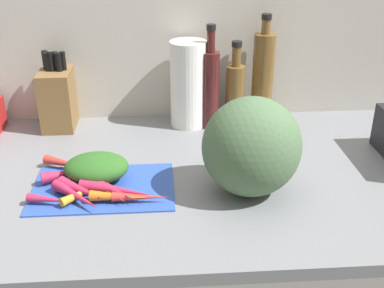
% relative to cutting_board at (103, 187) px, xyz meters
% --- Properties ---
extents(ground_plane, '(1.70, 0.80, 0.03)m').
position_rel_cutting_board_xyz_m(ground_plane, '(0.22, 0.08, -0.02)').
color(ground_plane, slate).
extents(wall_back, '(1.70, 0.03, 0.60)m').
position_rel_cutting_board_xyz_m(wall_back, '(0.22, 0.47, 0.30)').
color(wall_back, '#BCB7AD').
rests_on(wall_back, ground_plane).
extents(cutting_board, '(0.34, 0.22, 0.01)m').
position_rel_cutting_board_xyz_m(cutting_board, '(0.00, 0.00, 0.00)').
color(cutting_board, '#2D51B7').
rests_on(cutting_board, ground_plane).
extents(carrot_0, '(0.14, 0.14, 0.02)m').
position_rel_cutting_board_xyz_m(carrot_0, '(0.00, -0.03, 0.02)').
color(carrot_0, red).
rests_on(carrot_0, cutting_board).
extents(carrot_1, '(0.17, 0.09, 0.03)m').
position_rel_cutting_board_xyz_m(carrot_1, '(0.03, -0.05, 0.02)').
color(carrot_1, '#B2264C').
rests_on(carrot_1, cutting_board).
extents(carrot_2, '(0.12, 0.12, 0.02)m').
position_rel_cutting_board_xyz_m(carrot_2, '(-0.03, -0.03, 0.01)').
color(carrot_2, orange).
rests_on(carrot_2, cutting_board).
extents(carrot_3, '(0.13, 0.03, 0.02)m').
position_rel_cutting_board_xyz_m(carrot_3, '(0.09, -0.07, 0.02)').
color(carrot_3, red).
rests_on(carrot_3, cutting_board).
extents(carrot_4, '(0.13, 0.04, 0.03)m').
position_rel_cutting_board_xyz_m(carrot_4, '(0.04, -0.07, 0.02)').
color(carrot_4, orange).
rests_on(carrot_4, cutting_board).
extents(carrot_5, '(0.15, 0.08, 0.03)m').
position_rel_cutting_board_xyz_m(carrot_5, '(-0.08, 0.04, 0.02)').
color(carrot_5, '#B2264C').
rests_on(carrot_5, cutting_board).
extents(carrot_6, '(0.14, 0.08, 0.03)m').
position_rel_cutting_board_xyz_m(carrot_6, '(-0.10, 0.09, 0.02)').
color(carrot_6, red).
rests_on(carrot_6, cutting_board).
extents(carrot_7, '(0.12, 0.11, 0.03)m').
position_rel_cutting_board_xyz_m(carrot_7, '(0.02, -0.05, 0.02)').
color(carrot_7, '#B2264C').
rests_on(carrot_7, cutting_board).
extents(carrot_8, '(0.11, 0.05, 0.02)m').
position_rel_cutting_board_xyz_m(carrot_8, '(-0.11, -0.07, 0.01)').
color(carrot_8, '#B2264C').
rests_on(carrot_8, cutting_board).
extents(carrot_9, '(0.14, 0.13, 0.03)m').
position_rel_cutting_board_xyz_m(carrot_9, '(0.02, -0.03, 0.02)').
color(carrot_9, red).
rests_on(carrot_9, cutting_board).
extents(carrot_10, '(0.13, 0.13, 0.03)m').
position_rel_cutting_board_xyz_m(carrot_10, '(-0.05, -0.06, 0.02)').
color(carrot_10, '#B2264C').
rests_on(carrot_10, cutting_board).
extents(carrot_11, '(0.13, 0.11, 0.03)m').
position_rel_cutting_board_xyz_m(carrot_11, '(-0.04, -0.04, 0.02)').
color(carrot_11, '#B2264C').
rests_on(carrot_11, cutting_board).
extents(carrot_greens_pile, '(0.16, 0.12, 0.07)m').
position_rel_cutting_board_xyz_m(carrot_greens_pile, '(-0.02, 0.03, 0.04)').
color(carrot_greens_pile, '#2D6023').
rests_on(carrot_greens_pile, cutting_board).
extents(winter_squash, '(0.23, 0.21, 0.24)m').
position_rel_cutting_board_xyz_m(winter_squash, '(0.35, -0.04, 0.11)').
color(winter_squash, '#4C6B47').
rests_on(winter_squash, ground_plane).
extents(knife_block, '(0.09, 0.14, 0.23)m').
position_rel_cutting_board_xyz_m(knife_block, '(-0.17, 0.39, 0.09)').
color(knife_block, brown).
rests_on(knife_block, ground_plane).
extents(paper_towel_roll, '(0.11, 0.11, 0.26)m').
position_rel_cutting_board_xyz_m(paper_towel_roll, '(0.23, 0.38, 0.13)').
color(paper_towel_roll, white).
rests_on(paper_towel_roll, ground_plane).
extents(bottle_0, '(0.05, 0.05, 0.32)m').
position_rel_cutting_board_xyz_m(bottle_0, '(0.30, 0.36, 0.12)').
color(bottle_0, '#471919').
rests_on(bottle_0, ground_plane).
extents(bottle_1, '(0.06, 0.06, 0.26)m').
position_rel_cutting_board_xyz_m(bottle_1, '(0.37, 0.37, 0.10)').
color(bottle_1, brown).
rests_on(bottle_1, ground_plane).
extents(bottle_2, '(0.07, 0.07, 0.33)m').
position_rel_cutting_board_xyz_m(bottle_2, '(0.46, 0.40, 0.14)').
color(bottle_2, brown).
rests_on(bottle_2, ground_plane).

